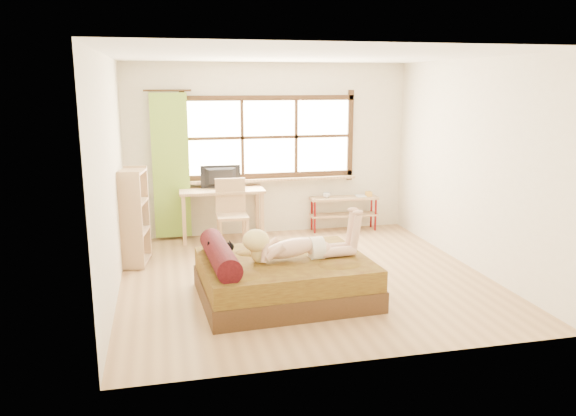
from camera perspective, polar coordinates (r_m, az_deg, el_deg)
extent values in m
plane|color=#9E754C|center=(7.14, 1.62, -6.96)|extent=(4.50, 4.50, 0.00)
plane|color=white|center=(6.73, 1.77, 15.24)|extent=(4.50, 4.50, 0.00)
plane|color=silver|center=(8.98, -1.92, 5.95)|extent=(4.50, 0.00, 4.50)
plane|color=silver|center=(4.70, 8.57, -0.32)|extent=(4.50, 0.00, 4.50)
plane|color=silver|center=(6.62, -17.55, 2.97)|extent=(0.00, 4.50, 4.50)
plane|color=silver|center=(7.68, 18.21, 4.19)|extent=(0.00, 4.50, 4.50)
cube|color=#FFEDBF|center=(8.96, -1.92, 7.21)|extent=(2.60, 0.01, 1.30)
cube|color=#A28757|center=(8.97, -1.80, 2.91)|extent=(2.80, 0.16, 0.04)
cube|color=#5E9027|center=(8.73, -11.82, 4.17)|extent=(0.55, 0.10, 2.20)
cube|color=black|center=(6.43, -0.35, -8.11)|extent=(1.95, 1.60, 0.23)
cube|color=#3E220E|center=(6.35, -0.35, -6.14)|extent=(1.91, 1.57, 0.23)
cylinder|color=black|center=(6.13, -6.95, -4.68)|extent=(0.33, 1.28, 0.26)
cube|color=#A28757|center=(8.66, -6.76, 1.80)|extent=(1.29, 0.61, 0.04)
cube|color=#A28757|center=(8.48, -10.51, -1.29)|extent=(0.05, 0.05, 0.77)
cube|color=#A28757|center=(8.58, -2.64, -0.92)|extent=(0.05, 0.05, 0.77)
cube|color=#A28757|center=(8.94, -10.58, -0.58)|extent=(0.05, 0.05, 0.77)
cube|color=#A28757|center=(9.03, -3.12, -0.24)|extent=(0.05, 0.05, 0.77)
imported|color=black|center=(8.67, -6.83, 3.14)|extent=(0.61, 0.09, 0.35)
cube|color=#A28757|center=(8.30, -5.68, -0.84)|extent=(0.46, 0.46, 0.04)
cube|color=#A28757|center=(8.43, -5.87, 1.31)|extent=(0.45, 0.05, 0.51)
cube|color=#A28757|center=(8.16, -6.84, -2.89)|extent=(0.04, 0.04, 0.45)
cube|color=#A28757|center=(8.19, -4.16, -2.76)|extent=(0.04, 0.04, 0.45)
cube|color=#A28757|center=(8.53, -7.07, -2.21)|extent=(0.04, 0.04, 0.45)
cube|color=#A28757|center=(8.56, -4.51, -2.09)|extent=(0.04, 0.04, 0.45)
cube|color=#A28757|center=(9.24, 5.71, 1.00)|extent=(1.13, 0.33, 0.04)
cube|color=#A28757|center=(9.30, 5.67, -0.69)|extent=(1.13, 0.33, 0.03)
cylinder|color=#690A09|center=(9.07, 2.74, -0.87)|extent=(0.03, 0.03, 0.56)
cylinder|color=#690A09|center=(9.35, 8.89, -0.60)|extent=(0.03, 0.03, 0.56)
cylinder|color=#690A09|center=(9.28, 2.43, -0.55)|extent=(0.03, 0.03, 0.56)
cylinder|color=#690A09|center=(9.55, 8.45, -0.30)|extent=(0.03, 0.03, 0.56)
cube|color=gold|center=(9.36, 8.19, 1.42)|extent=(0.10, 0.10, 0.07)
imported|color=gray|center=(9.14, 3.93, 1.32)|extent=(0.12, 0.12, 0.09)
imported|color=gray|center=(9.30, 6.88, 1.22)|extent=(0.17, 0.23, 0.02)
cube|color=#A28757|center=(7.87, -15.15, -5.13)|extent=(0.39, 0.57, 0.03)
cube|color=#A28757|center=(7.76, -15.32, -2.31)|extent=(0.39, 0.57, 0.03)
cube|color=#A28757|center=(7.67, -15.49, 0.59)|extent=(0.39, 0.57, 0.03)
cube|color=#A28757|center=(7.60, -15.66, 3.55)|extent=(0.39, 0.57, 0.03)
cube|color=#A28757|center=(7.46, -15.79, -1.34)|extent=(0.32, 0.08, 1.29)
cube|color=#A28757|center=(7.96, -15.04, -0.42)|extent=(0.32, 0.08, 1.29)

